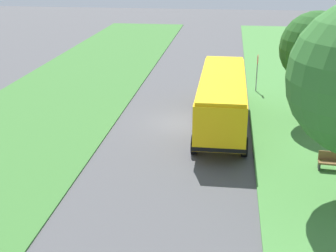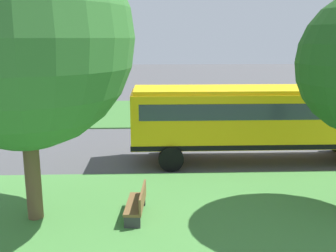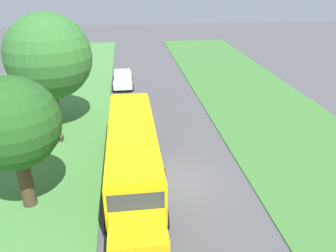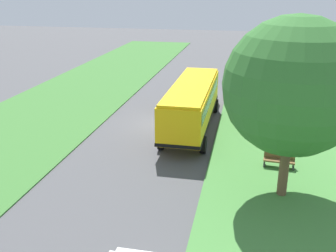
{
  "view_description": "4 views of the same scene",
  "coord_description": "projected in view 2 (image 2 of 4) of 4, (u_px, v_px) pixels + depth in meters",
  "views": [
    {
      "loc": [
        -2.56,
        26.08,
        9.56
      ],
      "look_at": [
        0.32,
        4.32,
        1.39
      ],
      "focal_mm": 50.0,
      "sensor_mm": 36.0,
      "label": 1
    },
    {
      "loc": [
        -18.37,
        5.11,
        5.19
      ],
      "look_at": [
        -1.37,
        4.43,
        1.35
      ],
      "focal_mm": 42.0,
      "sensor_mm": 36.0,
      "label": 2
    },
    {
      "loc": [
        -2.35,
        -14.88,
        10.5
      ],
      "look_at": [
        0.16,
        4.56,
        1.24
      ],
      "focal_mm": 35.0,
      "sensor_mm": 36.0,
      "label": 3
    },
    {
      "loc": [
        -5.78,
        25.29,
        9.23
      ],
      "look_at": [
        -1.24,
        3.45,
        1.15
      ],
      "focal_mm": 42.0,
      "sensor_mm": 36.0,
      "label": 4
    }
  ],
  "objects": [
    {
      "name": "school_bus",
      "position": [
        263.0,
        117.0,
        16.6
      ],
      "size": [
        2.85,
        12.42,
        3.16
      ],
      "color": "yellow",
      "rests_on": "ground"
    },
    {
      "name": "park_bench",
      "position": [
        137.0,
        203.0,
        11.43
      ],
      "size": [
        1.63,
        0.62,
        0.92
      ],
      "color": "brown",
      "rests_on": "ground"
    },
    {
      "name": "oak_tree_roadside_mid",
      "position": [
        26.0,
        38.0,
        10.38
      ],
      "size": [
        5.95,
        5.95,
        8.16
      ],
      "color": "brown",
      "rests_on": "ground"
    },
    {
      "name": "grass_far_side",
      "position": [
        224.0,
        112.0,
        28.02
      ],
      "size": [
        10.0,
        80.0,
        0.07
      ],
      "primitive_type": "cube",
      "color": "#3D7533",
      "rests_on": "ground"
    },
    {
      "name": "ground_plane",
      "position": [
        257.0,
        146.0,
        19.25
      ],
      "size": [
        120.0,
        120.0,
        0.0
      ],
      "primitive_type": "plane",
      "color": "#4C4C4F"
    }
  ]
}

